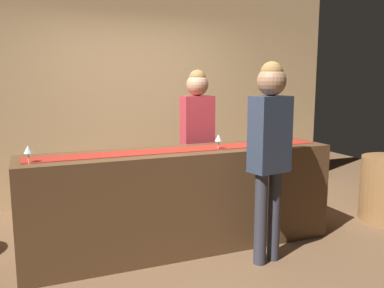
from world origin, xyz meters
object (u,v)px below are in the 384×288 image
customer_sipping (270,140)px  wine_glass_mid_counter (28,150)px  wine_bottle_clear (254,134)px  bartender (197,130)px  wine_bottle_green (267,133)px  wine_glass_near_customer (218,138)px

customer_sipping → wine_glass_mid_counter: bearing=155.9°
wine_bottle_clear → bartender: bartender is taller
wine_bottle_clear → wine_glass_mid_counter: 2.09m
wine_bottle_green → wine_glass_mid_counter: bearing=-176.7°
wine_bottle_green → customer_sipping: size_ratio=0.17×
wine_bottle_clear → customer_sipping: size_ratio=0.17×
wine_glass_mid_counter → bartender: bearing=21.8°
wine_bottle_clear → wine_glass_mid_counter: wine_bottle_clear is taller
wine_bottle_green → wine_bottle_clear: bearing=-168.0°
wine_bottle_clear → wine_glass_near_customer: (-0.43, -0.08, -0.01)m
wine_glass_near_customer → customer_sipping: customer_sipping is taller
wine_bottle_green → wine_bottle_clear: size_ratio=1.00×
wine_bottle_green → bartender: 0.78m
wine_bottle_green → wine_glass_mid_counter: 2.27m
wine_glass_mid_counter → bartender: size_ratio=0.08×
wine_bottle_clear → wine_glass_mid_counter: size_ratio=2.10×
wine_bottle_clear → customer_sipping: 0.58m
customer_sipping → wine_glass_near_customer: bearing=108.3°
wine_bottle_green → wine_glass_near_customer: 0.62m
wine_glass_mid_counter → wine_bottle_clear: bearing=2.6°
wine_bottle_green → wine_bottle_clear: 0.18m
wine_glass_near_customer → wine_bottle_clear: bearing=10.9°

